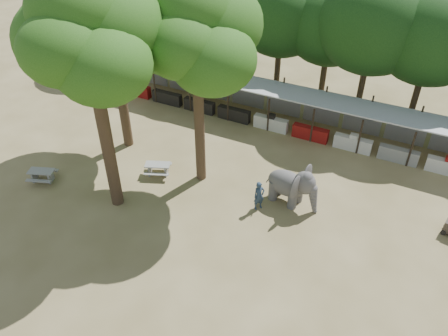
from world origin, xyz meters
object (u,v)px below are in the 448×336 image
at_px(yard_tree_left, 110,16).
at_px(picnic_table_near, 42,174).
at_px(elephant, 293,185).
at_px(picnic_table_far, 158,168).
at_px(yard_tree_center, 87,35).
at_px(yard_tree_back, 195,33).
at_px(handler, 259,196).

relative_size(yard_tree_left, picnic_table_near, 5.99).
distance_m(elephant, picnic_table_far, 8.00).
relative_size(yard_tree_center, elephant, 3.85).
distance_m(elephant, picnic_table_near, 14.30).
height_order(yard_tree_left, picnic_table_far, yard_tree_left).
distance_m(yard_tree_center, yard_tree_back, 5.04).
xyz_separation_m(yard_tree_back, picnic_table_far, (-2.29, -1.08, -8.06)).
bearing_deg(elephant, picnic_table_near, -151.41).
distance_m(yard_tree_back, handler, 8.84).
distance_m(yard_tree_center, handler, 11.39).
bearing_deg(picnic_table_far, yard_tree_left, 128.20).
xyz_separation_m(yard_tree_left, picnic_table_far, (3.71, -2.08, -7.72)).
xyz_separation_m(yard_tree_back, elephant, (5.59, 0.08, -7.37)).
relative_size(yard_tree_back, picnic_table_near, 6.18).
distance_m(elephant, handler, 1.90).
relative_size(elephant, picnic_table_far, 1.69).
height_order(yard_tree_center, picnic_table_near, yard_tree_center).
bearing_deg(yard_tree_center, yard_tree_left, 120.96).
bearing_deg(yard_tree_center, elephant, 25.42).
bearing_deg(picnic_table_far, yard_tree_back, 2.58).
bearing_deg(picnic_table_near, yard_tree_back, 9.27).
bearing_deg(yard_tree_back, yard_tree_center, -126.86).
height_order(yard_tree_back, handler, yard_tree_back).
height_order(yard_tree_left, picnic_table_near, yard_tree_left).
bearing_deg(picnic_table_near, yard_tree_center, -13.82).
bearing_deg(picnic_table_near, picnic_table_far, 11.25).
distance_m(yard_tree_left, yard_tree_back, 6.09).
bearing_deg(yard_tree_left, handler, -11.96).
bearing_deg(handler, picnic_table_near, 145.24).
relative_size(yard_tree_back, picnic_table_far, 6.14).
bearing_deg(handler, yard_tree_center, 150.80).
height_order(yard_tree_center, yard_tree_back, yard_tree_center).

